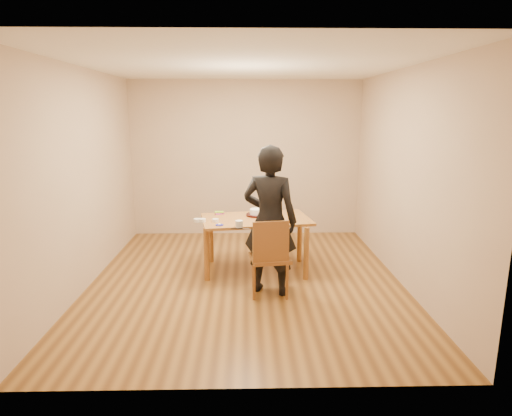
{
  "coord_description": "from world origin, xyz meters",
  "views": [
    {
      "loc": [
        0.01,
        -5.26,
        2.16
      ],
      "look_at": [
        0.14,
        0.32,
        0.9
      ],
      "focal_mm": 30.0,
      "sensor_mm": 36.0,
      "label": 1
    }
  ],
  "objects_px": {
    "dining_chair": "(270,258)",
    "person": "(270,221)",
    "dining_table": "(256,219)",
    "cake": "(257,212)",
    "cake_plate": "(257,215)"
  },
  "relations": [
    {
      "from": "cake",
      "to": "person",
      "type": "bearing_deg",
      "value": -81.15
    },
    {
      "from": "dining_chair",
      "to": "dining_table",
      "type": "bearing_deg",
      "value": 92.75
    },
    {
      "from": "cake_plate",
      "to": "person",
      "type": "distance_m",
      "value": 0.89
    },
    {
      "from": "cake_plate",
      "to": "cake",
      "type": "xyz_separation_m",
      "value": [
        0.0,
        0.0,
        0.04
      ]
    },
    {
      "from": "dining_chair",
      "to": "cake_plate",
      "type": "xyz_separation_m",
      "value": [
        -0.14,
        0.92,
        0.31
      ]
    },
    {
      "from": "dining_table",
      "to": "cake",
      "type": "distance_m",
      "value": 0.16
    },
    {
      "from": "cake_plate",
      "to": "dining_chair",
      "type": "bearing_deg",
      "value": -81.57
    },
    {
      "from": "dining_table",
      "to": "person",
      "type": "distance_m",
      "value": 0.76
    },
    {
      "from": "dining_table",
      "to": "cake",
      "type": "relative_size",
      "value": 7.44
    },
    {
      "from": "dining_chair",
      "to": "person",
      "type": "bearing_deg",
      "value": 81.79
    },
    {
      "from": "cake",
      "to": "dining_table",
      "type": "bearing_deg",
      "value": -95.79
    },
    {
      "from": "dining_table",
      "to": "cake_plate",
      "type": "relative_size",
      "value": 4.84
    },
    {
      "from": "dining_table",
      "to": "cake_plate",
      "type": "xyz_separation_m",
      "value": [
        0.01,
        0.14,
        0.03
      ]
    },
    {
      "from": "dining_chair",
      "to": "cake",
      "type": "relative_size",
      "value": 2.33
    },
    {
      "from": "person",
      "to": "cake",
      "type": "bearing_deg",
      "value": -62.15
    }
  ]
}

